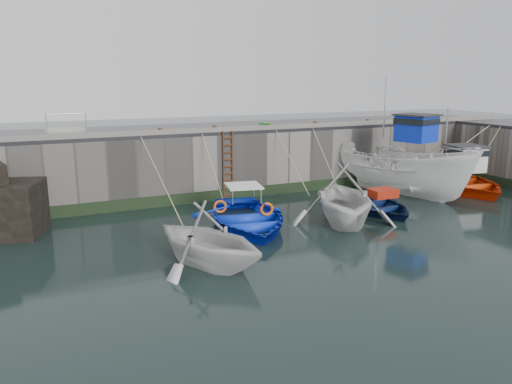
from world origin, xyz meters
name	(u,v)px	position (x,y,z in m)	size (l,w,h in m)	color
ground	(410,263)	(0.00, 0.00, 0.00)	(120.00, 120.00, 0.00)	black
quay_back	(245,157)	(0.00, 12.50, 1.50)	(30.00, 5.00, 3.00)	slate
road_back	(245,127)	(0.00, 12.50, 3.08)	(30.00, 5.00, 0.16)	black
kerb_back	(265,127)	(0.00, 10.15, 3.26)	(30.00, 0.30, 0.20)	slate
algae_back	(267,190)	(0.00, 9.96, 0.25)	(30.00, 0.08, 0.50)	black
ladder	(228,166)	(-2.00, 9.91, 1.59)	(0.51, 0.08, 3.20)	#3F1E0F
boat_near_white	(208,264)	(-5.63, 2.52, 0.00)	(3.66, 4.24, 2.23)	silver
boat_near_white_rope	(165,222)	(-5.63, 7.51, 0.00)	(0.04, 5.61, 3.10)	tan
boat_near_blue	(247,226)	(-2.92, 5.75, 0.00)	(4.07, 5.70, 1.18)	#0E31D6
boat_near_blue_rope	(216,206)	(-2.92, 9.13, 0.00)	(0.04, 3.13, 3.10)	tan
boat_near_blacktrim	(342,222)	(0.70, 4.62, 0.00)	(4.30, 4.98, 2.63)	silver
boat_near_blacktrim_rope	(293,200)	(0.70, 8.56, 0.00)	(0.04, 3.88, 3.10)	tan
boat_near_navy	(370,209)	(2.90, 5.76, 0.00)	(3.48, 4.88, 1.01)	#0B1945
boat_near_navy_rope	(327,193)	(2.90, 9.13, 0.00)	(0.04, 3.13, 3.10)	tan
boat_far_white	(403,169)	(6.09, 7.46, 1.25)	(4.84, 8.21, 5.98)	white
boat_far_orange	(457,180)	(9.49, 7.26, 0.44)	(6.05, 7.51, 4.38)	#EF410C
fish_crate	(266,125)	(0.28, 10.70, 3.30)	(0.53, 0.38, 0.28)	#1A922F
railing	(66,131)	(-8.75, 11.25, 3.36)	(1.60, 1.05, 1.00)	#A5A8AD
bollard_a	(160,131)	(-5.00, 10.25, 3.30)	(0.18, 0.18, 0.28)	#3F1E0F
bollard_b	(215,129)	(-2.50, 10.25, 3.30)	(0.18, 0.18, 0.28)	#3F1E0F
bollard_c	(268,126)	(0.20, 10.25, 3.30)	(0.18, 0.18, 0.28)	#3F1E0F
bollard_d	(315,124)	(2.80, 10.25, 3.30)	(0.18, 0.18, 0.28)	#3F1E0F
bollard_e	(368,122)	(6.00, 10.25, 3.30)	(0.18, 0.18, 0.28)	#3F1E0F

